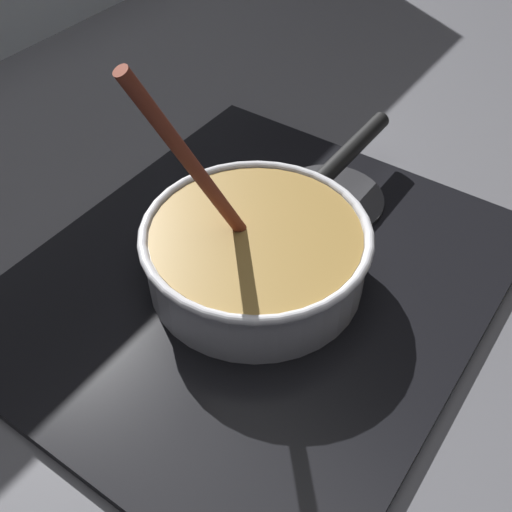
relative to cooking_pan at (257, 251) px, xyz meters
name	(u,v)px	position (x,y,z in m)	size (l,w,h in m)	color
ground	(283,413)	(-0.11, -0.11, -0.07)	(2.40, 1.60, 0.04)	#4C4C51
hob_plate	(256,281)	(0.00, 0.00, -0.05)	(0.56, 0.48, 0.01)	black
burner_ring	(256,275)	(0.00, 0.00, -0.04)	(0.20, 0.20, 0.01)	#592D0C
spare_burner	(329,199)	(0.16, 0.00, -0.04)	(0.14, 0.14, 0.01)	#262628
cooking_pan	(257,251)	(0.00, 0.00, 0.00)	(0.42, 0.25, 0.28)	silver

